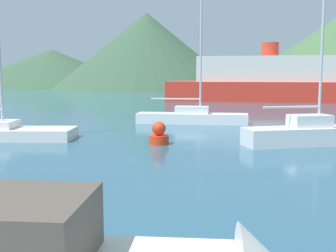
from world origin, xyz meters
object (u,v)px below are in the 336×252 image
Objects in this scene: sailboat_middle at (192,115)px; ferry_distant at (269,81)px; sailboat_inner at (309,133)px; buoy_marker at (159,135)px.

sailboat_middle is 25.12m from ferry_distant.
sailboat_middle is (-6.65, 6.43, -0.03)m from sailboat_inner.
ferry_distant is 33.09m from buoy_marker.
sailboat_inner is 9.25m from sailboat_middle.
buoy_marker is at bearing -100.19° from ferry_distant.
buoy_marker is (0.25, -8.07, -0.09)m from sailboat_middle.
sailboat_middle is 8.08m from buoy_marker.
ferry_distant is 23.50× the size of buoy_marker.
sailboat_inner is 31.38m from ferry_distant.
ferry_distant is (3.81, 24.77, 1.73)m from sailboat_middle.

